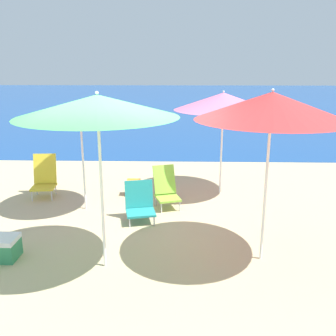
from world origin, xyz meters
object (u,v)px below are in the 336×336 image
at_px(beach_umbrella_purple, 80,110).
at_px(beach_chair_lime, 166,188).
at_px(beach_umbrella_red, 272,106).
at_px(beach_chair_yellow, 44,177).
at_px(beach_umbrella_green, 97,106).
at_px(backpack_orange, 134,188).
at_px(seagull, 166,184).
at_px(beach_chair_teal, 140,203).
at_px(cooler_box, 2,248).
at_px(beach_umbrella_pink, 223,101).

xyz_separation_m(beach_umbrella_purple, beach_chair_lime, (1.50, 0.18, -1.49)).
relative_size(beach_umbrella_red, beach_chair_yellow, 2.72).
distance_m(beach_umbrella_green, backpack_orange, 3.45).
bearing_deg(beach_chair_yellow, seagull, 3.56).
bearing_deg(beach_umbrella_red, beach_umbrella_purple, 148.12).
xyz_separation_m(beach_chair_yellow, beach_chair_teal, (2.07, -1.17, -0.10)).
xyz_separation_m(beach_umbrella_purple, beach_umbrella_green, (0.76, -2.05, 0.28)).
bearing_deg(beach_chair_yellow, beach_chair_teal, -35.49).
height_order(beach_umbrella_green, cooler_box, beach_umbrella_green).
bearing_deg(seagull, backpack_orange, -153.80).
xyz_separation_m(beach_chair_teal, cooler_box, (-1.77, -1.42, -0.14)).
xyz_separation_m(beach_umbrella_red, beach_chair_lime, (-1.39, 1.98, -1.75)).
height_order(beach_umbrella_purple, beach_chair_lime, beach_umbrella_purple).
distance_m(beach_umbrella_red, cooler_box, 4.08).
bearing_deg(backpack_orange, beach_umbrella_red, -51.16).
xyz_separation_m(beach_chair_lime, beach_chair_teal, (-0.43, -0.66, -0.05)).
bearing_deg(beach_umbrella_green, backpack_orange, 89.02).
distance_m(beach_chair_lime, backpack_orange, 0.93).
distance_m(beach_umbrella_purple, cooler_box, 2.63).
relative_size(beach_chair_teal, seagull, 2.51).
distance_m(beach_umbrella_red, beach_umbrella_purple, 3.41).
height_order(beach_chair_yellow, beach_chair_teal, beach_chair_yellow).
relative_size(beach_umbrella_purple, beach_chair_lime, 2.64).
distance_m(beach_umbrella_pink, beach_umbrella_green, 3.55).
bearing_deg(beach_chair_yellow, beach_umbrella_purple, -40.81).
height_order(beach_chair_teal, cooler_box, beach_chair_teal).
height_order(beach_umbrella_red, seagull, beach_umbrella_red).
height_order(beach_umbrella_pink, beach_chair_lime, beach_umbrella_pink).
relative_size(backpack_orange, cooler_box, 0.73).
distance_m(beach_umbrella_pink, beach_chair_lime, 2.06).
distance_m(beach_umbrella_red, seagull, 3.78).
bearing_deg(beach_umbrella_pink, backpack_orange, -173.82).
bearing_deg(beach_chair_teal, backpack_orange, 89.40).
height_order(beach_umbrella_pink, beach_chair_yellow, beach_umbrella_pink).
height_order(beach_umbrella_red, beach_umbrella_green, beach_umbrella_red).
relative_size(beach_umbrella_pink, beach_umbrella_green, 0.92).
height_order(beach_umbrella_red, backpack_orange, beach_umbrella_red).
bearing_deg(beach_umbrella_purple, beach_umbrella_green, -69.67).
xyz_separation_m(beach_chair_lime, beach_chair_yellow, (-2.50, 0.51, 0.05)).
relative_size(beach_umbrella_pink, beach_chair_yellow, 2.48).
xyz_separation_m(beach_umbrella_purple, seagull, (1.46, 1.11, -1.70)).
bearing_deg(seagull, beach_umbrella_red, -63.93).
relative_size(beach_umbrella_pink, beach_chair_lime, 2.79).
distance_m(beach_umbrella_red, beach_chair_yellow, 4.92).
bearing_deg(beach_chair_yellow, beach_umbrella_green, -63.24).
relative_size(beach_chair_teal, cooler_box, 1.52).
height_order(beach_chair_lime, cooler_box, beach_chair_lime).
bearing_deg(beach_chair_yellow, backpack_orange, -3.14).
bearing_deg(beach_chair_lime, beach_umbrella_purple, 169.70).
height_order(beach_chair_lime, seagull, beach_chair_lime).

